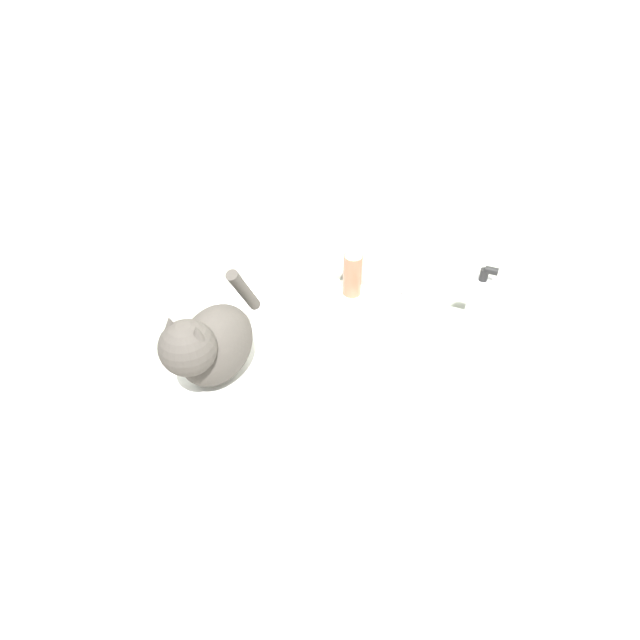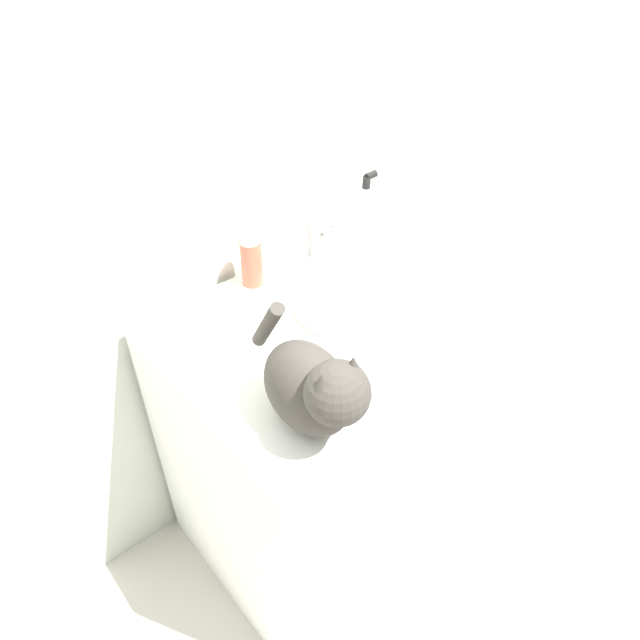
% 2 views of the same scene
% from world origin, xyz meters
% --- Properties ---
extents(ground_plane, '(8.00, 8.00, 0.00)m').
position_xyz_m(ground_plane, '(0.00, 0.00, 0.00)').
color(ground_plane, beige).
extents(wall_back, '(6.00, 0.05, 2.50)m').
position_xyz_m(wall_back, '(0.00, 0.62, 1.25)').
color(wall_back, silver).
rests_on(wall_back, ground_plane).
extents(vanity_cabinet, '(0.74, 0.60, 0.82)m').
position_xyz_m(vanity_cabinet, '(0.00, 0.29, 0.41)').
color(vanity_cabinet, white).
rests_on(vanity_cabinet, ground_plane).
extents(sink_basin, '(0.33, 0.33, 0.04)m').
position_xyz_m(sink_basin, '(0.11, 0.32, 0.84)').
color(sink_basin, white).
rests_on(sink_basin, vanity_cabinet).
extents(faucet, '(0.19, 0.09, 0.14)m').
position_xyz_m(faucet, '(0.11, 0.49, 0.88)').
color(faucet, silver).
rests_on(faucet, vanity_cabinet).
extents(cat, '(0.15, 0.32, 0.23)m').
position_xyz_m(cat, '(-0.21, 0.09, 0.92)').
color(cat, '#47423D').
rests_on(cat, vanity_cabinet).
extents(soap_bottle, '(0.05, 0.05, 0.19)m').
position_xyz_m(soap_bottle, '(0.29, 0.50, 0.90)').
color(soap_bottle, silver).
rests_on(soap_bottle, vanity_cabinet).
extents(spray_bottle, '(0.05, 0.05, 0.16)m').
position_xyz_m(spray_bottle, '(-0.05, 0.53, 0.89)').
color(spray_bottle, '#EF6047').
rests_on(spray_bottle, vanity_cabinet).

